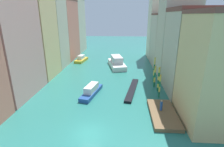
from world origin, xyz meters
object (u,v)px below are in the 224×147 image
Objects in this scene: waterfront_dock at (163,114)px; mooring_pole_1 at (159,79)px; mooring_pole_0 at (160,86)px; motorboat_0 at (91,91)px; gondola_black at (132,89)px; motorboat_1 at (81,59)px; mooring_pole_2 at (155,76)px; mooring_pole_3 at (154,69)px; person_on_dock at (161,105)px; vaporetto_white at (117,63)px.

waterfront_dock is 8.85m from mooring_pole_1.
mooring_pole_1 is at bearing 84.40° from mooring_pole_0.
motorboat_0 is at bearing -168.78° from mooring_pole_1.
motorboat_1 reaches higher than gondola_black.
mooring_pole_1 is 0.64× the size of motorboat_0.
mooring_pole_2 is 0.83× the size of mooring_pole_3.
mooring_pole_3 reaches higher than person_on_dock.
motorboat_0 is at bearing 178.96° from mooring_pole_0.
vaporetto_white is at bearing 113.91° from mooring_pole_0.
motorboat_1 reaches higher than motorboat_0.
motorboat_0 is (-3.72, -18.09, -0.42)m from vaporetto_white.
person_on_dock is at bearing 112.79° from waterfront_dock.
mooring_pole_1 is (0.72, 8.56, 2.13)m from waterfront_dock.
mooring_pole_3 is 0.49× the size of vaporetto_white.
mooring_pole_0 is 0.96× the size of mooring_pole_2.
mooring_pole_0 is 20.05m from vaporetto_white.
mooring_pole_2 reaches higher than motorboat_1.
mooring_pole_0 reaches higher than vaporetto_white.
mooring_pole_1 is 17.83m from vaporetto_white.
mooring_pole_0 is at bearing -1.04° from motorboat_0.
mooring_pole_2 is (-0.36, 1.97, -0.17)m from mooring_pole_1.
mooring_pole_3 is at bearing 32.46° from motorboat_0.
gondola_black is at bearing 151.63° from mooring_pole_0.
mooring_pole_0 is at bearing 82.58° from person_on_dock.
gondola_black is (-4.80, -5.49, -2.44)m from mooring_pole_3.
vaporetto_white is at bearing 102.79° from gondola_black.
mooring_pole_3 reaches higher than mooring_pole_1.
waterfront_dock is 0.74× the size of gondola_black.
mooring_pole_2 is 3.40m from mooring_pole_3.
gondola_black is at bearing -77.21° from vaporetto_white.
mooring_pole_2 is at bearing 20.41° from motorboat_0.
mooring_pole_1 reaches higher than mooring_pole_0.
vaporetto_white is at bearing 118.08° from mooring_pole_1.
motorboat_1 is at bearing 122.73° from person_on_dock.
gondola_black is 1.48× the size of motorboat_0.
motorboat_0 is at bearing -147.54° from mooring_pole_3.
motorboat_1 is at bearing 125.00° from gondola_black.
waterfront_dock is 1.91× the size of mooring_pole_0.
motorboat_0 reaches higher than gondola_black.
mooring_pole_2 is at bearing 88.07° from waterfront_dock.
waterfront_dock is 14.09m from mooring_pole_3.
person_on_dock is 10.02m from mooring_pole_2.
mooring_pole_1 is at bearing 85.21° from waterfront_dock.
waterfront_dock is at bearing -94.44° from mooring_pole_0.
waterfront_dock is at bearing -67.21° from person_on_dock.
mooring_pole_3 reaches higher than motorboat_0.
mooring_pole_2 is 12.60m from motorboat_0.
vaporetto_white is at bearing 107.39° from person_on_dock.
mooring_pole_3 is at bearing -38.51° from motorboat_1.
waterfront_dock is at bearing -28.43° from motorboat_0.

